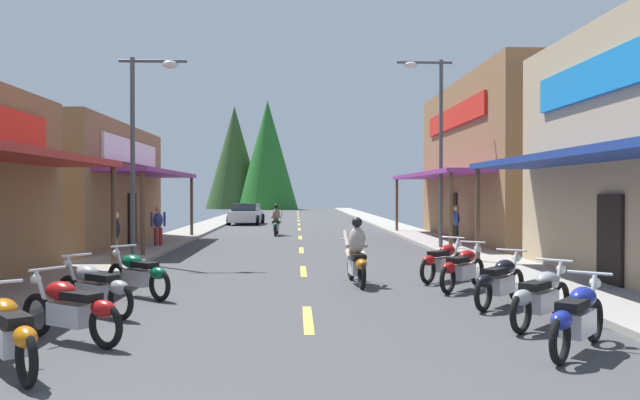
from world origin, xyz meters
name	(u,v)px	position (x,y,z in m)	size (l,w,h in m)	color
ground	(300,232)	(0.00, 32.51, -0.05)	(9.44, 95.01, 0.10)	#424244
sidewalk_left	(194,230)	(-5.72, 32.51, 0.06)	(2.01, 95.01, 0.12)	gray
sidewalk_right	(404,230)	(5.72, 32.51, 0.06)	(2.01, 95.01, 0.12)	#9E9991
centerline_dashes	(299,228)	(0.00, 36.16, 0.01)	(0.16, 69.11, 0.01)	#E0C64C
storefront_left_far	(31,186)	(-10.64, 23.06, 2.40)	(9.70, 11.24, 4.78)	olive
storefront_right_far	(536,162)	(10.35, 25.18, 3.47)	(9.10, 13.60, 6.94)	olive
streetlamp_left	(143,130)	(-4.82, 16.91, 4.03)	(2.03, 0.30, 6.19)	#474C51
streetlamp_right	(434,129)	(4.84, 20.75, 4.46)	(2.03, 0.30, 6.99)	#474C51
motorcycle_parked_right_0	(578,317)	(3.53, 5.69, 0.49)	(1.46, 1.70, 1.04)	black
motorcycle_parked_right_1	(541,296)	(3.69, 7.38, 0.49)	(1.57, 1.60, 1.04)	black
motorcycle_parked_right_2	(500,280)	(3.61, 9.21, 0.49)	(1.48, 1.68, 1.04)	black
motorcycle_parked_right_3	(463,268)	(3.44, 11.23, 0.49)	(1.44, 1.72, 1.04)	black
motorcycle_parked_right_4	(443,261)	(3.34, 12.69, 0.49)	(1.49, 1.67, 1.04)	black
motorcycle_parked_left_0	(9,332)	(-3.59, 5.02, 0.49)	(1.39, 1.75, 1.04)	black
motorcycle_parked_left_1	(71,308)	(-3.39, 6.57, 0.49)	(1.84, 1.27, 1.04)	black
motorcycle_parked_left_2	(94,287)	(-3.69, 8.60, 0.49)	(1.74, 1.40, 1.04)	black
motorcycle_parked_left_3	(138,273)	(-3.40, 10.50, 0.49)	(1.65, 1.52, 1.04)	black
rider_cruising_lead	(357,257)	(1.20, 12.12, 0.66)	(0.60, 2.14, 1.57)	black
rider_cruising_trailing	(276,222)	(-1.17, 29.20, 0.66)	(0.60, 2.14, 1.57)	black
pedestrian_by_shop	(115,235)	(-5.47, 16.30, 0.90)	(0.38, 0.53, 1.57)	#726659
pedestrian_browsing	(456,223)	(6.10, 22.38, 0.93)	(0.29, 0.57, 1.62)	black
pedestrian_waiting	(158,224)	(-5.42, 21.89, 0.92)	(0.54, 0.37, 1.60)	maroon
parked_car_curbside	(246,214)	(-3.52, 40.36, 0.69)	(2.29, 4.41, 1.40)	silver
treeline_backdrop	(251,160)	(-6.05, 80.71, 6.26)	(12.02, 11.57, 13.76)	#226723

